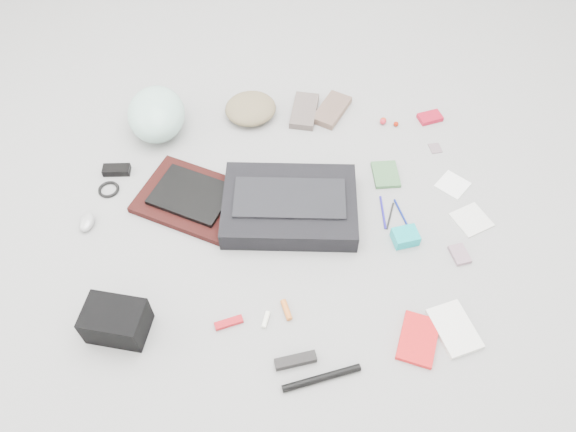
{
  "coord_description": "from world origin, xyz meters",
  "views": [
    {
      "loc": [
        -0.0,
        -1.26,
        1.76
      ],
      "look_at": [
        0.0,
        0.0,
        0.05
      ],
      "focal_mm": 35.0,
      "sensor_mm": 36.0,
      "label": 1
    }
  ],
  "objects_px": {
    "bike_helmet": "(156,114)",
    "book_red": "(418,339)",
    "laptop": "(191,195)",
    "camera_bag": "(116,321)",
    "accordion_wallet": "(405,237)",
    "messenger_bag": "(290,206)"
  },
  "relations": [
    {
      "from": "messenger_bag",
      "to": "laptop",
      "type": "xyz_separation_m",
      "value": [
        -0.39,
        0.06,
        -0.0
      ]
    },
    {
      "from": "messenger_bag",
      "to": "laptop",
      "type": "relative_size",
      "value": 1.75
    },
    {
      "from": "messenger_bag",
      "to": "laptop",
      "type": "distance_m",
      "value": 0.39
    },
    {
      "from": "laptop",
      "to": "book_red",
      "type": "relative_size",
      "value": 1.63
    },
    {
      "from": "laptop",
      "to": "bike_helmet",
      "type": "height_order",
      "value": "bike_helmet"
    },
    {
      "from": "laptop",
      "to": "book_red",
      "type": "height_order",
      "value": "laptop"
    },
    {
      "from": "camera_bag",
      "to": "accordion_wallet",
      "type": "bearing_deg",
      "value": 29.99
    },
    {
      "from": "messenger_bag",
      "to": "camera_bag",
      "type": "distance_m",
      "value": 0.76
    },
    {
      "from": "laptop",
      "to": "camera_bag",
      "type": "xyz_separation_m",
      "value": [
        -0.19,
        -0.55,
        0.03
      ]
    },
    {
      "from": "messenger_bag",
      "to": "bike_helmet",
      "type": "bearing_deg",
      "value": 142.68
    },
    {
      "from": "bike_helmet",
      "to": "book_red",
      "type": "bearing_deg",
      "value": -52.52
    },
    {
      "from": "bike_helmet",
      "to": "book_red",
      "type": "xyz_separation_m",
      "value": [
        1.0,
        -1.0,
        -0.08
      ]
    },
    {
      "from": "accordion_wallet",
      "to": "laptop",
      "type": "bearing_deg",
      "value": 153.12
    },
    {
      "from": "messenger_bag",
      "to": "bike_helmet",
      "type": "distance_m",
      "value": 0.73
    },
    {
      "from": "bike_helmet",
      "to": "accordion_wallet",
      "type": "height_order",
      "value": "bike_helmet"
    },
    {
      "from": "laptop",
      "to": "camera_bag",
      "type": "relative_size",
      "value": 1.48
    },
    {
      "from": "messenger_bag",
      "to": "camera_bag",
      "type": "xyz_separation_m",
      "value": [
        -0.58,
        -0.5,
        0.02
      ]
    },
    {
      "from": "camera_bag",
      "to": "laptop",
      "type": "bearing_deg",
      "value": 81.36
    },
    {
      "from": "laptop",
      "to": "book_red",
      "type": "xyz_separation_m",
      "value": [
        0.82,
        -0.6,
        -0.03
      ]
    },
    {
      "from": "laptop",
      "to": "messenger_bag",
      "type": "bearing_deg",
      "value": 14.84
    },
    {
      "from": "book_red",
      "to": "accordion_wallet",
      "type": "height_order",
      "value": "accordion_wallet"
    },
    {
      "from": "laptop",
      "to": "bike_helmet",
      "type": "distance_m",
      "value": 0.44
    }
  ]
}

